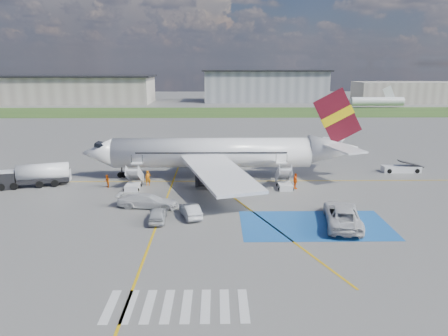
{
  "coord_description": "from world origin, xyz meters",
  "views": [
    {
      "loc": [
        0.78,
        -42.74,
        14.87
      ],
      "look_at": [
        1.51,
        4.75,
        3.5
      ],
      "focal_mm": 35.0,
      "sensor_mm": 36.0,
      "label": 1
    }
  ],
  "objects_px": {
    "belt_loader": "(401,169)",
    "van_white_b": "(148,199)",
    "airliner": "(223,153)",
    "fuel_tanker": "(35,177)",
    "car_silver_a": "(157,214)",
    "van_white_a": "(343,211)",
    "car_silver_b": "(190,211)",
    "gpu_cart": "(62,176)"
  },
  "relations": [
    {
      "from": "belt_loader",
      "to": "van_white_b",
      "type": "xyz_separation_m",
      "value": [
        -33.32,
        -15.15,
        0.55
      ]
    },
    {
      "from": "airliner",
      "to": "fuel_tanker",
      "type": "distance_m",
      "value": 23.89
    },
    {
      "from": "fuel_tanker",
      "to": "car_silver_a",
      "type": "relative_size",
      "value": 2.09
    },
    {
      "from": "airliner",
      "to": "fuel_tanker",
      "type": "xyz_separation_m",
      "value": [
        -23.44,
        -4.04,
        -2.21
      ]
    },
    {
      "from": "airliner",
      "to": "belt_loader",
      "type": "relative_size",
      "value": 6.59
    },
    {
      "from": "airliner",
      "to": "van_white_a",
      "type": "xyz_separation_m",
      "value": [
        11.13,
        -17.67,
        -2.14
      ]
    },
    {
      "from": "fuel_tanker",
      "to": "van_white_b",
      "type": "distance_m",
      "value": 17.54
    },
    {
      "from": "airliner",
      "to": "van_white_b",
      "type": "height_order",
      "value": "airliner"
    },
    {
      "from": "van_white_a",
      "to": "car_silver_b",
      "type": "bearing_deg",
      "value": 1.72
    },
    {
      "from": "gpu_cart",
      "to": "car_silver_a",
      "type": "xyz_separation_m",
      "value": [
        14.27,
        -14.78,
        -0.09
      ]
    },
    {
      "from": "van_white_a",
      "to": "van_white_b",
      "type": "distance_m",
      "value": 19.9
    },
    {
      "from": "gpu_cart",
      "to": "van_white_b",
      "type": "height_order",
      "value": "van_white_b"
    },
    {
      "from": "airliner",
      "to": "fuel_tanker",
      "type": "relative_size",
      "value": 4.32
    },
    {
      "from": "airliner",
      "to": "van_white_b",
      "type": "relative_size",
      "value": 7.45
    },
    {
      "from": "airliner",
      "to": "car_silver_b",
      "type": "distance_m",
      "value": 16.19
    },
    {
      "from": "airliner",
      "to": "van_white_b",
      "type": "bearing_deg",
      "value": -122.86
    },
    {
      "from": "belt_loader",
      "to": "van_white_b",
      "type": "distance_m",
      "value": 36.6
    },
    {
      "from": "car_silver_b",
      "to": "car_silver_a",
      "type": "bearing_deg",
      "value": 2.32
    },
    {
      "from": "fuel_tanker",
      "to": "van_white_a",
      "type": "relative_size",
      "value": 1.27
    },
    {
      "from": "car_silver_b",
      "to": "van_white_b",
      "type": "height_order",
      "value": "van_white_b"
    },
    {
      "from": "belt_loader",
      "to": "car_silver_b",
      "type": "height_order",
      "value": "belt_loader"
    },
    {
      "from": "car_silver_a",
      "to": "van_white_a",
      "type": "distance_m",
      "value": 17.7
    },
    {
      "from": "airliner",
      "to": "car_silver_b",
      "type": "relative_size",
      "value": 8.85
    },
    {
      "from": "airliner",
      "to": "gpu_cart",
      "type": "height_order",
      "value": "airliner"
    },
    {
      "from": "van_white_a",
      "to": "car_silver_a",
      "type": "bearing_deg",
      "value": 6.78
    },
    {
      "from": "car_silver_a",
      "to": "airliner",
      "type": "bearing_deg",
      "value": -114.46
    },
    {
      "from": "fuel_tanker",
      "to": "car_silver_b",
      "type": "distance_m",
      "value": 23.1
    },
    {
      "from": "airliner",
      "to": "van_white_a",
      "type": "bearing_deg",
      "value": -57.8
    },
    {
      "from": "airliner",
      "to": "fuel_tanker",
      "type": "bearing_deg",
      "value": -170.22
    },
    {
      "from": "van_white_a",
      "to": "van_white_b",
      "type": "relative_size",
      "value": 1.35
    },
    {
      "from": "car_silver_b",
      "to": "van_white_a",
      "type": "xyz_separation_m",
      "value": [
        14.56,
        -2.09,
        0.57
      ]
    },
    {
      "from": "car_silver_b",
      "to": "van_white_a",
      "type": "distance_m",
      "value": 14.72
    },
    {
      "from": "airliner",
      "to": "belt_loader",
      "type": "height_order",
      "value": "airliner"
    },
    {
      "from": "belt_loader",
      "to": "car_silver_a",
      "type": "relative_size",
      "value": 1.37
    },
    {
      "from": "car_silver_a",
      "to": "van_white_b",
      "type": "height_order",
      "value": "van_white_b"
    },
    {
      "from": "gpu_cart",
      "to": "car_silver_a",
      "type": "relative_size",
      "value": 0.55
    },
    {
      "from": "belt_loader",
      "to": "car_silver_a",
      "type": "height_order",
      "value": "belt_loader"
    },
    {
      "from": "airliner",
      "to": "van_white_a",
      "type": "distance_m",
      "value": 20.99
    },
    {
      "from": "gpu_cart",
      "to": "van_white_a",
      "type": "height_order",
      "value": "van_white_a"
    },
    {
      "from": "fuel_tanker",
      "to": "belt_loader",
      "type": "xyz_separation_m",
      "value": [
        48.66,
        6.66,
        -0.77
      ]
    },
    {
      "from": "belt_loader",
      "to": "van_white_a",
      "type": "xyz_separation_m",
      "value": [
        -14.09,
        -20.29,
        0.84
      ]
    },
    {
      "from": "fuel_tanker",
      "to": "gpu_cart",
      "type": "relative_size",
      "value": 3.8
    }
  ]
}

